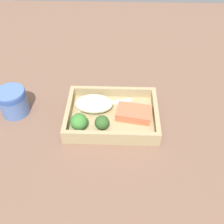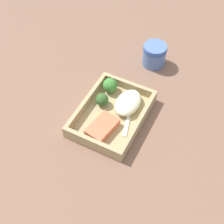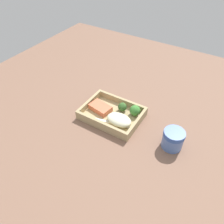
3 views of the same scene
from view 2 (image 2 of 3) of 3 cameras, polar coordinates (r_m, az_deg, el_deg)
The scene contains 9 objects.
ground_plane at distance 94.16cm, azimuth -0.00°, elevation -1.39°, with size 160.00×160.00×2.00cm, color brown.
takeout_tray at distance 92.89cm, azimuth -0.00°, elevation -0.80°, with size 24.96×18.39×1.20cm, color tan.
tray_rim at distance 91.27cm, azimuth -0.00°, elevation -0.02°, with size 24.96×18.39×2.91cm.
salmon_fillet at distance 88.37cm, azimuth -1.85°, elevation -2.80°, with size 9.34×5.83×2.38cm, color #D86B47.
mashed_potatoes at distance 93.18cm, azimuth 2.98°, elevation 1.71°, with size 10.70×7.15×3.65cm, color beige.
broccoli_floret_1 at distance 96.80cm, azimuth -0.35°, elevation 4.88°, with size 4.52×4.52×4.84cm.
broccoli_floret_2 at distance 93.56cm, azimuth -1.83°, elevation 2.26°, with size 3.87×3.87×4.04cm.
fork at distance 93.02cm, azimuth 3.20°, elevation 0.01°, with size 15.65×5.89×0.44cm.
paper_cup at distance 107.41cm, azimuth 7.77°, elevation 10.49°, with size 7.96×7.96×7.69cm.
Camera 2 is at (-50.36, -25.64, 74.32)cm, focal length 50.00 mm.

